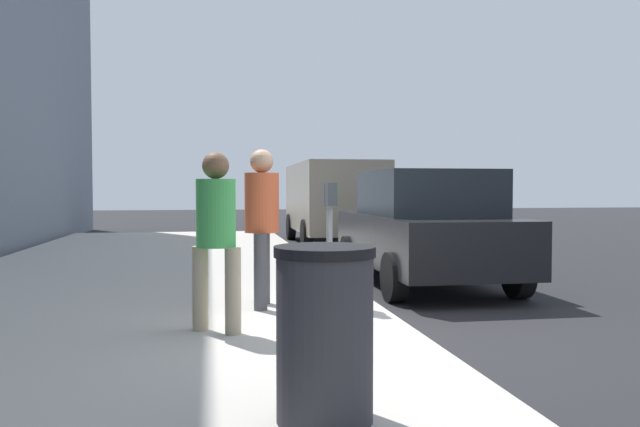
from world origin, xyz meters
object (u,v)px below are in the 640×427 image
(parked_van_far, at_px, (332,198))
(trash_bin, at_px, (325,333))
(parked_sedan_near, at_px, (424,227))
(pedestrian_at_meter, at_px, (262,214))
(pedestrian_bystander, at_px, (216,228))
(parking_meter, at_px, (330,217))

(parked_van_far, distance_m, trash_bin, 13.21)
(parked_sedan_near, bearing_deg, trash_bin, 155.08)
(parked_sedan_near, relative_size, trash_bin, 4.38)
(pedestrian_at_meter, bearing_deg, trash_bin, -79.08)
(pedestrian_bystander, bearing_deg, parked_sedan_near, -8.99)
(pedestrian_at_meter, relative_size, trash_bin, 1.77)
(parked_sedan_near, height_order, parked_van_far, parked_van_far)
(parked_van_far, relative_size, trash_bin, 5.19)
(parked_van_far, bearing_deg, trash_bin, 168.50)
(pedestrian_at_meter, xyz_separation_m, parked_sedan_near, (2.16, -2.70, -0.31))
(parked_sedan_near, xyz_separation_m, trash_bin, (-5.66, 2.63, -0.24))
(parking_meter, height_order, parked_sedan_near, parked_sedan_near)
(parking_meter, height_order, parked_van_far, parked_van_far)
(pedestrian_bystander, xyz_separation_m, parked_sedan_near, (3.33, -3.22, -0.23))
(pedestrian_bystander, height_order, parked_van_far, parked_van_far)
(parking_meter, relative_size, parked_van_far, 0.27)
(parked_sedan_near, bearing_deg, pedestrian_at_meter, 128.64)
(pedestrian_bystander, relative_size, parked_van_far, 0.32)
(parking_meter, xyz_separation_m, pedestrian_bystander, (-1.13, 1.30, -0.04))
(parking_meter, bearing_deg, pedestrian_bystander, 131.13)
(parked_van_far, bearing_deg, parking_meter, 168.50)
(pedestrian_at_meter, bearing_deg, parking_meter, 7.30)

